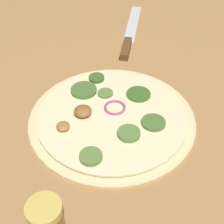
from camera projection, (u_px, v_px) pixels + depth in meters
ground_plane at (112, 118)px, 0.63m from camera, size 3.00×3.00×0.00m
pizza at (111, 116)px, 0.62m from camera, size 0.33×0.33×0.03m
knife at (129, 39)px, 0.85m from camera, size 0.08×0.32×0.02m
spice_jar at (48, 223)px, 0.42m from camera, size 0.05×0.05×0.08m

